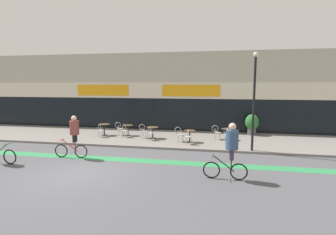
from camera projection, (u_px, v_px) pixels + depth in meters
ground_plane at (78, 174)px, 10.60m from camera, size 120.00×120.00×0.00m
sidewalk_slab at (135, 137)px, 17.65m from camera, size 40.00×5.50×0.12m
storefront_facade at (152, 92)px, 21.87m from camera, size 40.00×4.06×5.94m
bike_lane_stripe at (102, 158)px, 12.77m from camera, size 36.00×0.70×0.01m
bistro_table_0 at (104, 127)px, 17.81m from camera, size 0.74×0.74×0.78m
bistro_table_1 at (128, 128)px, 17.74m from camera, size 0.66×0.66×0.72m
bistro_table_2 at (153, 130)px, 16.82m from camera, size 0.76×0.76×0.74m
bistro_table_3 at (190, 134)px, 15.73m from camera, size 0.68×0.68×0.72m
bistro_table_4 at (227, 132)px, 16.40m from camera, size 0.66×0.66×0.70m
cafe_chair_0_near at (100, 129)px, 17.20m from camera, size 0.42×0.59×0.90m
cafe_chair_1_near at (125, 130)px, 17.13m from camera, size 0.43×0.59×0.90m
cafe_chair_1_side at (119, 128)px, 17.85m from camera, size 0.60×0.45×0.90m
cafe_chair_2_near at (150, 132)px, 16.21m from camera, size 0.43×0.59×0.90m
cafe_chair_2_side at (143, 130)px, 16.95m from camera, size 0.59×0.44×0.90m
cafe_chair_3_near at (188, 136)px, 15.12m from camera, size 0.41×0.58×0.90m
cafe_chair_3_side at (179, 133)px, 15.84m from camera, size 0.58×0.42×0.90m
cafe_chair_4_near at (227, 134)px, 15.79m from camera, size 0.42×0.59×0.90m
cafe_chair_4_side at (217, 131)px, 16.51m from camera, size 0.58×0.42×0.90m
planter_pot at (252, 124)px, 17.98m from camera, size 0.92×0.92×1.43m
lamp_post at (254, 95)px, 13.45m from camera, size 0.26×0.26×5.09m
cyclist_0 at (74, 133)px, 12.73m from camera, size 1.68×0.53×2.09m
cyclist_1 at (231, 146)px, 9.79m from camera, size 1.68×0.50×2.18m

